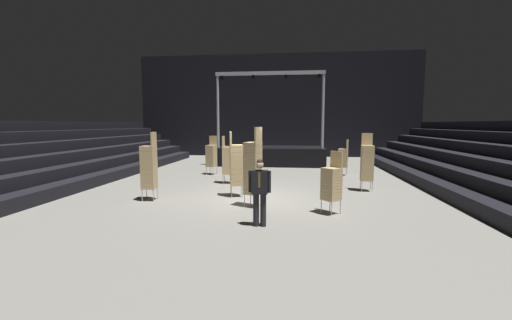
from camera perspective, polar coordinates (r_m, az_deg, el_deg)
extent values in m
cube|color=gray|center=(11.42, -0.96, -6.92)|extent=(22.00, 30.00, 0.10)
cube|color=black|center=(26.09, 3.52, 9.48)|extent=(22.00, 0.30, 8.00)
cube|color=black|center=(14.83, -27.78, -3.49)|extent=(0.75, 24.00, 0.45)
cube|color=black|center=(15.20, -30.20, -1.68)|extent=(0.75, 24.00, 0.45)
cube|color=black|center=(15.62, -32.49, 0.04)|extent=(0.75, 24.00, 0.45)
cube|color=black|center=(16.07, -34.66, 1.67)|extent=(0.75, 24.00, 0.45)
cube|color=black|center=(16.55, -36.71, 3.21)|extent=(0.75, 24.00, 0.45)
cube|color=black|center=(13.36, 30.47, -4.64)|extent=(0.75, 24.00, 0.45)
cube|color=black|center=(13.61, 33.47, -2.71)|extent=(0.75, 24.00, 0.45)
cube|color=black|center=(13.91, 36.34, -0.85)|extent=(0.75, 24.00, 0.45)
cube|color=black|center=(20.71, 2.60, 0.76)|extent=(6.71, 2.97, 1.11)
cylinder|color=#9EA0A8|center=(19.88, -6.69, 8.44)|extent=(0.16, 0.16, 4.40)
cylinder|color=#9EA0A8|center=(19.41, 11.65, 8.40)|extent=(0.16, 0.16, 4.40)
cube|color=#9EA0A8|center=(19.60, 2.40, 14.96)|extent=(6.41, 0.20, 0.20)
cylinder|color=black|center=(20.00, -6.05, 14.13)|extent=(0.18, 0.18, 0.22)
cylinder|color=black|center=(19.67, -0.46, 14.29)|extent=(0.18, 0.18, 0.22)
cylinder|color=black|center=(19.52, 5.27, 14.33)|extent=(0.18, 0.18, 0.22)
cylinder|color=black|center=(19.56, 11.03, 14.22)|extent=(0.18, 0.18, 0.22)
cylinder|color=black|center=(8.26, 1.27, -8.75)|extent=(0.15, 0.15, 0.83)
cylinder|color=black|center=(8.28, 0.02, -8.72)|extent=(0.15, 0.15, 0.83)
cube|color=silver|center=(8.05, 0.61, -3.94)|extent=(0.18, 0.10, 0.59)
cube|color=black|center=(8.11, 0.65, -3.87)|extent=(0.40, 0.23, 0.59)
cube|color=brown|center=(7.99, 0.57, -3.51)|extent=(0.06, 0.01, 0.38)
cylinder|color=black|center=(8.09, 2.31, -3.81)|extent=(0.10, 0.10, 0.54)
cylinder|color=black|center=(8.14, -1.00, -3.75)|extent=(0.10, 0.10, 0.54)
sphere|color=#DBAD89|center=(8.05, 0.65, -0.83)|extent=(0.19, 0.19, 0.19)
sphere|color=black|center=(8.04, 0.65, -0.45)|extent=(0.16, 0.16, 0.16)
cylinder|color=#B2B5BA|center=(13.09, 19.70, -4.46)|extent=(0.02, 0.02, 0.40)
cylinder|color=#B2B5BA|center=(13.03, 18.05, -4.45)|extent=(0.02, 0.02, 0.40)
cylinder|color=#B2B5BA|center=(13.46, 19.42, -4.16)|extent=(0.02, 0.02, 0.40)
cylinder|color=#B2B5BA|center=(13.40, 17.81, -4.15)|extent=(0.02, 0.02, 0.40)
cube|color=tan|center=(13.20, 18.78, -3.27)|extent=(0.46, 0.46, 0.08)
cube|color=tan|center=(13.18, 18.79, -2.90)|extent=(0.46, 0.46, 0.08)
cube|color=tan|center=(13.17, 18.81, -2.54)|extent=(0.46, 0.46, 0.08)
cube|color=tan|center=(13.16, 18.82, -2.17)|extent=(0.46, 0.46, 0.08)
cube|color=tan|center=(13.15, 18.83, -1.81)|extent=(0.46, 0.46, 0.08)
cube|color=tan|center=(13.14, 18.85, -1.44)|extent=(0.46, 0.46, 0.08)
cube|color=tan|center=(13.13, 18.86, -1.07)|extent=(0.46, 0.46, 0.08)
cube|color=tan|center=(13.12, 18.87, -0.70)|extent=(0.46, 0.46, 0.08)
cube|color=tan|center=(13.11, 18.89, -0.34)|extent=(0.46, 0.46, 0.08)
cube|color=tan|center=(13.10, 18.90, 0.03)|extent=(0.46, 0.46, 0.08)
cube|color=tan|center=(13.09, 18.91, 0.40)|extent=(0.46, 0.46, 0.08)
cube|color=tan|center=(13.08, 18.93, 0.77)|extent=(0.46, 0.46, 0.08)
cube|color=tan|center=(13.07, 18.94, 1.15)|extent=(0.46, 0.46, 0.08)
cube|color=tan|center=(13.07, 18.95, 1.52)|extent=(0.46, 0.46, 0.08)
cube|color=tan|center=(13.06, 18.97, 1.89)|extent=(0.46, 0.46, 0.08)
cube|color=tan|center=(13.05, 18.98, 2.26)|extent=(0.46, 0.46, 0.08)
cube|color=tan|center=(13.23, 18.89, 3.50)|extent=(0.41, 0.07, 0.46)
cylinder|color=#B2B5BA|center=(9.41, 13.09, -8.40)|extent=(0.02, 0.02, 0.40)
cylinder|color=#B2B5BA|center=(9.65, 11.35, -7.99)|extent=(0.02, 0.02, 0.40)
cylinder|color=#B2B5BA|center=(9.70, 14.56, -8.00)|extent=(0.02, 0.02, 0.40)
cylinder|color=#B2B5BA|center=(9.93, 12.83, -7.62)|extent=(0.02, 0.02, 0.40)
cube|color=tan|center=(9.61, 13.00, -6.60)|extent=(0.62, 0.62, 0.08)
cube|color=tan|center=(9.60, 13.01, -6.10)|extent=(0.62, 0.62, 0.08)
cube|color=tan|center=(9.58, 13.02, -5.61)|extent=(0.62, 0.62, 0.08)
cube|color=tan|center=(9.56, 13.03, -5.11)|extent=(0.62, 0.62, 0.08)
cube|color=tan|center=(9.54, 13.05, -4.61)|extent=(0.62, 0.62, 0.08)
cube|color=tan|center=(9.53, 13.06, -4.11)|extent=(0.62, 0.62, 0.08)
cube|color=tan|center=(9.51, 13.07, -3.60)|extent=(0.62, 0.62, 0.08)
cube|color=tan|center=(9.50, 13.08, -3.10)|extent=(0.62, 0.62, 0.08)
cube|color=tan|center=(9.49, 13.10, -2.59)|extent=(0.62, 0.62, 0.08)
cube|color=tan|center=(9.47, 13.11, -2.08)|extent=(0.62, 0.62, 0.08)
cube|color=tan|center=(9.46, 13.12, -1.57)|extent=(0.62, 0.62, 0.08)
cube|color=tan|center=(9.58, 13.92, 0.14)|extent=(0.32, 0.33, 0.46)
cylinder|color=#B2B5BA|center=(10.14, -2.05, -7.17)|extent=(0.02, 0.02, 0.40)
cylinder|color=#B2B5BA|center=(10.46, -0.97, -6.74)|extent=(0.02, 0.02, 0.40)
cylinder|color=#B2B5BA|center=(9.96, -0.16, -7.42)|extent=(0.02, 0.02, 0.40)
cylinder|color=#B2B5BA|center=(10.28, 0.88, -6.98)|extent=(0.02, 0.02, 0.40)
cube|color=tan|center=(10.15, -0.58, -5.74)|extent=(0.57, 0.57, 0.08)
cube|color=tan|center=(10.14, -0.58, -5.27)|extent=(0.57, 0.57, 0.08)
cube|color=tan|center=(10.12, -0.58, -4.80)|extent=(0.57, 0.57, 0.08)
cube|color=tan|center=(10.10, -0.58, -4.33)|extent=(0.57, 0.57, 0.08)
cube|color=tan|center=(10.09, -0.58, -3.85)|extent=(0.57, 0.57, 0.08)
cube|color=tan|center=(10.07, -0.58, -3.38)|extent=(0.57, 0.57, 0.08)
cube|color=tan|center=(10.06, -0.58, -2.90)|extent=(0.57, 0.57, 0.08)
cube|color=tan|center=(10.05, -0.58, -2.42)|extent=(0.57, 0.57, 0.08)
cube|color=tan|center=(10.03, -0.58, -1.94)|extent=(0.57, 0.57, 0.08)
cube|color=tan|center=(10.02, -0.58, -1.46)|extent=(0.57, 0.57, 0.08)
cube|color=tan|center=(10.01, -0.58, -0.98)|extent=(0.57, 0.57, 0.08)
cube|color=tan|center=(10.00, -0.58, -0.50)|extent=(0.57, 0.57, 0.08)
cube|color=tan|center=(9.99, -0.58, -0.01)|extent=(0.57, 0.57, 0.08)
cube|color=tan|center=(9.98, -0.58, 0.47)|extent=(0.57, 0.57, 0.08)
cube|color=tan|center=(9.97, -0.58, 0.96)|extent=(0.57, 0.57, 0.08)
cube|color=tan|center=(9.97, -0.58, 1.44)|extent=(0.57, 0.57, 0.08)
cube|color=tan|center=(9.96, -0.58, 1.93)|extent=(0.57, 0.57, 0.08)
cube|color=tan|center=(9.95, -0.58, 2.42)|extent=(0.57, 0.57, 0.08)
cube|color=tan|center=(9.95, -0.59, 2.91)|extent=(0.57, 0.57, 0.08)
cube|color=tan|center=(9.84, 0.40, 4.46)|extent=(0.20, 0.39, 0.46)
cylinder|color=#B2B5BA|center=(14.37, -4.02, -3.16)|extent=(0.02, 0.02, 0.40)
cylinder|color=#B2B5BA|center=(14.00, -4.25, -3.42)|extent=(0.02, 0.02, 0.40)
cylinder|color=#B2B5BA|center=(14.43, -5.52, -3.14)|extent=(0.02, 0.02, 0.40)
cylinder|color=#B2B5BA|center=(14.06, -5.78, -3.39)|extent=(0.02, 0.02, 0.40)
cube|color=tan|center=(14.17, -4.90, -2.31)|extent=(0.46, 0.46, 0.08)
cube|color=tan|center=(14.16, -4.91, -1.97)|extent=(0.46, 0.46, 0.08)
cube|color=tan|center=(14.15, -4.91, -1.63)|extent=(0.46, 0.46, 0.08)
cube|color=tan|center=(14.14, -4.91, -1.29)|extent=(0.46, 0.46, 0.08)
cube|color=tan|center=(14.13, -4.91, -0.94)|extent=(0.46, 0.46, 0.08)
cube|color=tan|center=(14.12, -4.92, -0.60)|extent=(0.46, 0.46, 0.08)
cube|color=tan|center=(14.11, -4.92, -0.26)|extent=(0.46, 0.46, 0.08)
cube|color=tan|center=(14.10, -4.92, 0.08)|extent=(0.46, 0.46, 0.08)
cube|color=tan|center=(14.09, -4.93, 0.43)|extent=(0.46, 0.46, 0.08)
cube|color=tan|center=(14.08, -4.93, 0.77)|extent=(0.46, 0.46, 0.08)
cube|color=tan|center=(14.07, -4.93, 1.12)|extent=(0.46, 0.46, 0.08)
cube|color=tan|center=(14.06, -4.94, 1.46)|extent=(0.46, 0.46, 0.08)
cube|color=tan|center=(14.06, -4.94, 1.81)|extent=(0.46, 0.46, 0.08)
cube|color=tan|center=(14.05, -4.94, 2.15)|extent=(0.46, 0.46, 0.08)
cube|color=tan|center=(14.07, -5.74, 3.26)|extent=(0.07, 0.41, 0.46)
cylinder|color=#B2B5BA|center=(11.85, -2.59, -5.19)|extent=(0.02, 0.02, 0.40)
cylinder|color=#B2B5BA|center=(11.48, -2.40, -5.57)|extent=(0.02, 0.02, 0.40)
cylinder|color=#B2B5BA|center=(11.82, -4.43, -5.24)|extent=(0.02, 0.02, 0.40)
cylinder|color=#B2B5BA|center=(11.45, -4.30, -5.61)|extent=(0.02, 0.02, 0.40)
cube|color=tan|center=(11.60, -3.44, -4.23)|extent=(0.54, 0.54, 0.08)
cube|color=tan|center=(11.59, -3.44, -3.81)|extent=(0.54, 0.54, 0.08)
cube|color=tan|center=(11.57, -3.44, -3.40)|extent=(0.54, 0.54, 0.08)
cube|color=tan|center=(11.56, -3.44, -2.99)|extent=(0.54, 0.54, 0.08)
cube|color=tan|center=(11.54, -3.45, -2.57)|extent=(0.54, 0.54, 0.08)
cube|color=tan|center=(11.53, -3.45, -2.15)|extent=(0.54, 0.54, 0.08)
cube|color=tan|center=(11.52, -3.45, -1.73)|extent=(0.54, 0.54, 0.08)
cube|color=tan|center=(11.51, -3.46, -1.31)|extent=(0.54, 0.54, 0.08)
cube|color=tan|center=(11.50, -3.46, -0.89)|extent=(0.54, 0.54, 0.08)
cube|color=tan|center=(11.49, -3.46, -0.47)|extent=(0.54, 0.54, 0.08)
cube|color=tan|center=(11.48, -3.46, -0.05)|extent=(0.54, 0.54, 0.08)
cube|color=tan|center=(11.47, -3.47, 0.37)|extent=(0.54, 0.54, 0.08)
cube|color=tan|center=(11.46, -3.47, 0.79)|extent=(0.54, 0.54, 0.08)
cube|color=tan|center=(11.45, -3.47, 1.22)|extent=(0.54, 0.54, 0.08)
cube|color=tan|center=(11.44, -3.48, 1.64)|extent=(0.54, 0.54, 0.08)
cube|color=tan|center=(11.44, -3.48, 2.06)|extent=(0.54, 0.54, 0.08)
cube|color=tan|center=(11.43, -3.48, 2.49)|extent=(0.54, 0.54, 0.08)
cube|color=tan|center=(11.40, -4.47, 3.84)|extent=(0.15, 0.40, 0.46)
cylinder|color=#B2B5BA|center=(16.76, 14.20, -1.98)|extent=(0.02, 0.02, 0.40)
cylinder|color=#B2B5BA|center=(17.13, 14.39, -1.81)|extent=(0.02, 0.02, 0.40)
cylinder|color=#B2B5BA|center=(16.71, 15.49, -2.04)|extent=(0.02, 0.02, 0.40)
cylinder|color=#B2B5BA|center=(17.08, 15.65, -1.86)|extent=(0.02, 0.02, 0.40)
cube|color=tan|center=(16.89, 14.96, -1.11)|extent=(0.54, 0.54, 0.08)
cube|color=tan|center=(16.88, 14.96, -0.82)|extent=(0.54, 0.54, 0.08)
cube|color=tan|center=(16.87, 14.97, -0.53)|extent=(0.54, 0.54, 0.08)
cube|color=tan|center=(16.86, 14.98, -0.25)|extent=(0.54, 0.54, 0.08)
cube|color=tan|center=(16.85, 14.99, 0.04)|extent=(0.54, 0.54, 0.08)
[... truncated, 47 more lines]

